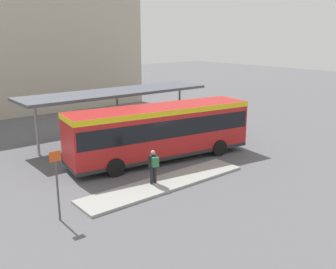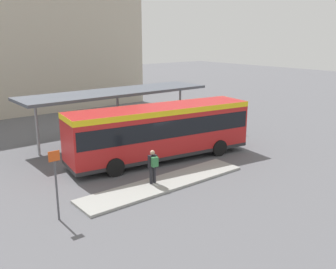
{
  "view_description": "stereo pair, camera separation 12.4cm",
  "coord_description": "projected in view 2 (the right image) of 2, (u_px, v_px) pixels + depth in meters",
  "views": [
    {
      "loc": [
        -12.62,
        -16.14,
        6.95
      ],
      "look_at": [
        0.53,
        0.0,
        1.39
      ],
      "focal_mm": 40.0,
      "sensor_mm": 36.0,
      "label": 1
    },
    {
      "loc": [
        -12.52,
        -16.22,
        6.95
      ],
      "look_at": [
        0.53,
        0.0,
        1.39
      ],
      "focal_mm": 40.0,
      "sensor_mm": 36.0,
      "label": 2
    }
  ],
  "objects": [
    {
      "name": "potted_planter_near_shelter",
      "position": [
        145.0,
        137.0,
        23.73
      ],
      "size": [
        0.93,
        0.93,
        1.33
      ],
      "color": "slate",
      "rests_on": "ground_plane"
    },
    {
      "name": "bicycle_blue",
      "position": [
        237.0,
        129.0,
        27.03
      ],
      "size": [
        0.48,
        1.6,
        0.69
      ],
      "rotation": [
        0.0,
        0.0,
        -1.54
      ],
      "color": "black",
      "rests_on": "ground_plane"
    },
    {
      "name": "curb_island",
      "position": [
        165.0,
        183.0,
        17.95
      ],
      "size": [
        8.86,
        1.8,
        0.12
      ],
      "color": "#9E9E99",
      "rests_on": "ground_plane"
    },
    {
      "name": "pedestrian_waiting",
      "position": [
        153.0,
        165.0,
        17.51
      ],
      "size": [
        0.43,
        0.46,
        1.65
      ],
      "rotation": [
        0.0,
        0.0,
        1.44
      ],
      "color": "#232328",
      "rests_on": "curb_island"
    },
    {
      "name": "bicycle_orange",
      "position": [
        221.0,
        124.0,
        28.48
      ],
      "size": [
        0.48,
        1.7,
        0.73
      ],
      "rotation": [
        0.0,
        0.0,
        -1.51
      ],
      "color": "black",
      "rests_on": "ground_plane"
    },
    {
      "name": "platform_sign",
      "position": [
        56.0,
        182.0,
        14.13
      ],
      "size": [
        0.44,
        0.08,
        2.8
      ],
      "color": "#4C4C51",
      "rests_on": "ground_plane"
    },
    {
      "name": "city_bus",
      "position": [
        161.0,
        129.0,
        21.12
      ],
      "size": [
        10.94,
        3.97,
        3.1
      ],
      "rotation": [
        0.0,
        0.0,
        -0.15
      ],
      "color": "red",
      "rests_on": "ground_plane"
    },
    {
      "name": "potted_planter_far_side",
      "position": [
        178.0,
        129.0,
        25.7
      ],
      "size": [
        0.96,
        0.96,
        1.37
      ],
      "color": "slate",
      "rests_on": "ground_plane"
    },
    {
      "name": "station_shelter",
      "position": [
        117.0,
        93.0,
        24.9
      ],
      "size": [
        13.03,
        3.32,
        3.36
      ],
      "color": "#4C515B",
      "rests_on": "ground_plane"
    },
    {
      "name": "bicycle_red",
      "position": [
        230.0,
        127.0,
        27.82
      ],
      "size": [
        0.48,
        1.56,
        0.67
      ],
      "rotation": [
        0.0,
        0.0,
        -1.57
      ],
      "color": "black",
      "rests_on": "ground_plane"
    },
    {
      "name": "ground_plane",
      "position": [
        161.0,
        159.0,
        21.59
      ],
      "size": [
        120.0,
        120.0,
        0.0
      ],
      "primitive_type": "plane",
      "color": "#5B5B60"
    }
  ]
}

